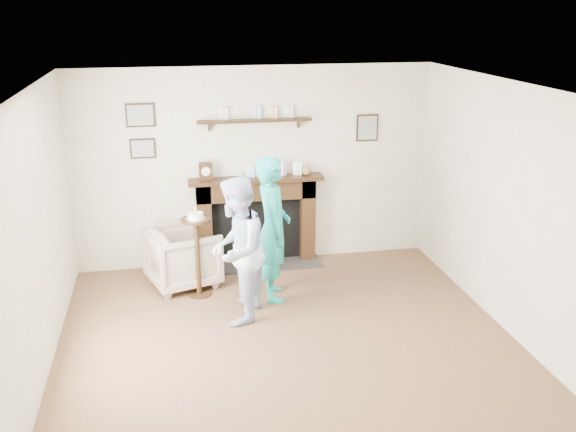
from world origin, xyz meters
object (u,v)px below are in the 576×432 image
(man, at_px, (238,318))
(pedestal_table, at_px, (197,242))
(armchair, at_px, (184,284))
(woman, at_px, (273,296))

(man, height_order, pedestal_table, pedestal_table)
(armchair, xyz_separation_m, man, (0.53, -1.00, 0.00))
(man, height_order, woman, woman)
(man, bearing_deg, armchair, -131.64)
(man, relative_size, woman, 0.94)
(armchair, distance_m, man, 1.14)
(woman, relative_size, pedestal_table, 1.56)
(armchair, bearing_deg, man, -170.20)
(man, bearing_deg, pedestal_table, -130.66)
(pedestal_table, bearing_deg, armchair, 115.89)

